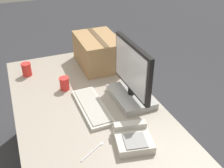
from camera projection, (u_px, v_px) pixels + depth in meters
name	position (u px, v px, depth m)	size (l,w,h in m)	color
office_desk	(93.00, 153.00, 1.83)	(1.80, 0.90, 0.73)	#A89E8E
monitor	(131.00, 80.00, 1.68)	(0.45, 0.22, 0.40)	#B7B7B7
keyboard	(92.00, 107.00, 1.66)	(0.43, 0.16, 0.03)	beige
desk_phone	(133.00, 138.00, 1.40)	(0.24, 0.23, 0.08)	beige
paper_cup_left	(27.00, 69.00, 2.00)	(0.08, 0.08, 0.10)	red
paper_cup_right	(64.00, 84.00, 1.84)	(0.07, 0.07, 0.09)	red
spoon	(95.00, 149.00, 1.37)	(0.10, 0.16, 0.00)	silver
cardboard_box	(98.00, 51.00, 2.12)	(0.44, 0.32, 0.24)	tan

